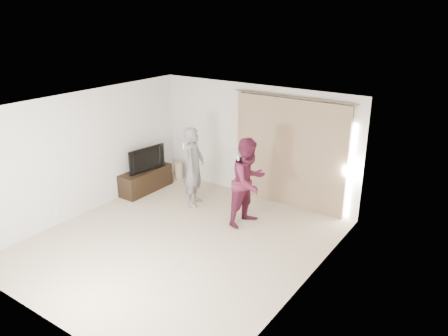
{
  "coord_description": "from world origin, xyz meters",
  "views": [
    {
      "loc": [
        4.83,
        -5.49,
        4.18
      ],
      "look_at": [
        0.2,
        1.2,
        1.17
      ],
      "focal_mm": 35.0,
      "sensor_mm": 36.0,
      "label": 1
    }
  ],
  "objects_px": {
    "tv": "(144,158)",
    "person_man": "(194,167)",
    "tv_console": "(146,180)",
    "person_woman": "(249,182)"
  },
  "relations": [
    {
      "from": "tv_console",
      "to": "tv",
      "type": "height_order",
      "value": "tv"
    },
    {
      "from": "person_man",
      "to": "person_woman",
      "type": "height_order",
      "value": "person_woman"
    },
    {
      "from": "tv_console",
      "to": "person_man",
      "type": "height_order",
      "value": "person_man"
    },
    {
      "from": "tv",
      "to": "person_man",
      "type": "relative_size",
      "value": 0.56
    },
    {
      "from": "tv",
      "to": "tv_console",
      "type": "bearing_deg",
      "value": 0.0
    },
    {
      "from": "tv",
      "to": "person_man",
      "type": "xyz_separation_m",
      "value": [
        1.45,
        0.06,
        0.07
      ]
    },
    {
      "from": "person_man",
      "to": "person_woman",
      "type": "bearing_deg",
      "value": -4.25
    },
    {
      "from": "tv_console",
      "to": "person_man",
      "type": "distance_m",
      "value": 1.58
    },
    {
      "from": "tv_console",
      "to": "person_woman",
      "type": "height_order",
      "value": "person_woman"
    },
    {
      "from": "tv_console",
      "to": "person_woman",
      "type": "bearing_deg",
      "value": -0.98
    }
  ]
}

